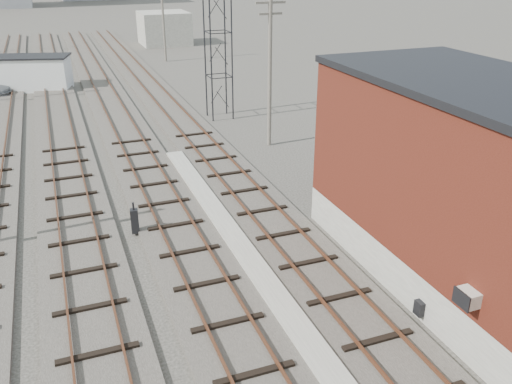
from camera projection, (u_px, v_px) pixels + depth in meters
ground at (103, 62)px, 58.89m from camera, size 320.00×320.00×0.00m
track_right at (167, 106)px, 41.73m from camera, size 3.20×90.00×0.39m
track_mid_right at (115, 111)px, 40.42m from camera, size 3.20×90.00×0.39m
track_mid_left at (58, 116)px, 39.12m from camera, size 3.20×90.00×0.39m
platform_curb at (261, 278)px, 19.72m from camera, size 0.90×28.00×0.26m
brick_building at (469, 183)px, 18.86m from camera, size 6.54×12.20×7.22m
lattice_tower at (217, 9)px, 36.28m from camera, size 1.60×1.60×15.00m
utility_pole_right_a at (270, 67)px, 31.73m from camera, size 1.80×0.24×9.00m
utility_pole_right_b at (163, 16)px, 57.34m from camera, size 1.80×0.24×9.00m
shed_right at (164, 28)px, 69.54m from camera, size 6.00×6.00×4.00m
switch_stand at (135, 221)px, 22.74m from camera, size 0.36×0.36×1.40m
site_trailer at (29, 73)px, 46.54m from camera, size 7.46×4.74×2.91m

